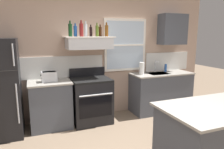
{
  "coord_description": "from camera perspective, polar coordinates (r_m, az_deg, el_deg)",
  "views": [
    {
      "loc": [
        -1.33,
        -2.12,
        1.78
      ],
      "look_at": [
        -0.05,
        1.2,
        1.1
      ],
      "focal_mm": 33.5,
      "sensor_mm": 36.0,
      "label": 1
    }
  ],
  "objects": [
    {
      "name": "upper_cabinet_right",
      "position": [
        5.21,
        16.19,
        11.73
      ],
      "size": [
        0.64,
        0.32,
        0.7
      ],
      "color": "#474C56"
    },
    {
      "name": "counter_left_of_stove",
      "position": [
        4.24,
        -16.39,
        -7.82
      ],
      "size": [
        0.79,
        0.63,
        0.91
      ],
      "color": "#474C56",
      "rests_on": "ground_plane"
    },
    {
      "name": "dish_soap_bottle",
      "position": [
        5.13,
        14.42,
        1.74
      ],
      "size": [
        0.06,
        0.06,
        0.18
      ],
      "primitive_type": "cylinder",
      "color": "blue",
      "rests_on": "counter_right_with_sink"
    },
    {
      "name": "kitchen_island",
      "position": [
        3.08,
        26.24,
        -15.85
      ],
      "size": [
        1.4,
        0.9,
        0.91
      ],
      "color": "#474C56",
      "rests_on": "ground_plane"
    },
    {
      "name": "bottle_brown_stout",
      "position": [
        4.32,
        -3.19,
        11.66
      ],
      "size": [
        0.06,
        0.06,
        0.24
      ],
      "color": "#381E0F",
      "rests_on": "range_hood_shelf"
    },
    {
      "name": "bottle_dark_green_wine",
      "position": [
        4.11,
        -11.33,
        11.85
      ],
      "size": [
        0.07,
        0.07,
        0.29
      ],
      "color": "#143819",
      "rests_on": "range_hood_shelf"
    },
    {
      "name": "counter_right_with_sink",
      "position": [
        5.06,
        13.12,
        -4.61
      ],
      "size": [
        1.43,
        0.63,
        0.91
      ],
      "color": "#474C56",
      "rests_on": "ground_plane"
    },
    {
      "name": "bottle_balsamic_dark",
      "position": [
        4.26,
        -5.79,
        11.6
      ],
      "size": [
        0.06,
        0.06,
        0.23
      ],
      "color": "black",
      "rests_on": "range_hood_shelf"
    },
    {
      "name": "bottle_amber_wine",
      "position": [
        4.31,
        -1.51,
        11.91
      ],
      "size": [
        0.07,
        0.07,
        0.28
      ],
      "color": "brown",
      "rests_on": "range_hood_shelf"
    },
    {
      "name": "bottle_red_label_wine",
      "position": [
        4.14,
        -8.38,
        12.02
      ],
      "size": [
        0.07,
        0.07,
        0.31
      ],
      "color": "maroon",
      "rests_on": "range_hood_shelf"
    },
    {
      "name": "range_hood_shelf",
      "position": [
        4.22,
        -6.33,
        8.64
      ],
      "size": [
        0.96,
        0.52,
        0.24
      ],
      "color": "silver"
    },
    {
      "name": "bottle_clear_tall",
      "position": [
        4.26,
        -7.18,
        11.95
      ],
      "size": [
        0.06,
        0.06,
        0.3
      ],
      "color": "silver",
      "rests_on": "range_hood_shelf"
    },
    {
      "name": "stove_range",
      "position": [
        4.33,
        -5.68,
        -6.91
      ],
      "size": [
        0.76,
        0.69,
        1.09
      ],
      "color": "black",
      "rests_on": "ground_plane"
    },
    {
      "name": "sink_faucet",
      "position": [
        4.96,
        11.85,
        2.54
      ],
      "size": [
        0.03,
        0.17,
        0.28
      ],
      "color": "silver",
      "rests_on": "counter_right_with_sink"
    },
    {
      "name": "toaster",
      "position": [
        4.09,
        -16.78,
        -0.51
      ],
      "size": [
        0.3,
        0.2,
        0.19
      ],
      "color": "silver",
      "rests_on": "counter_left_of_stove"
    },
    {
      "name": "paper_towel_roll",
      "position": [
        4.67,
        8.13,
        1.66
      ],
      "size": [
        0.11,
        0.11,
        0.27
      ],
      "primitive_type": "cylinder",
      "color": "white",
      "rests_on": "counter_right_with_sink"
    },
    {
      "name": "bottle_olive_oil_square",
      "position": [
        4.21,
        -4.09,
        11.83
      ],
      "size": [
        0.06,
        0.06,
        0.26
      ],
      "color": "#4C601E",
      "rests_on": "range_hood_shelf"
    },
    {
      "name": "bottle_blue_liqueur",
      "position": [
        4.17,
        -9.97,
        11.62
      ],
      "size": [
        0.07,
        0.07,
        0.25
      ],
      "color": "#1E478C",
      "rests_on": "range_hood_shelf"
    },
    {
      "name": "back_wall",
      "position": [
        4.57,
        -3.71,
        5.44
      ],
      "size": [
        5.4,
        0.11,
        2.7
      ],
      "color": "tan",
      "rests_on": "ground_plane"
    }
  ]
}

